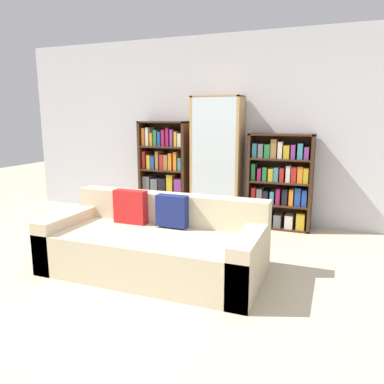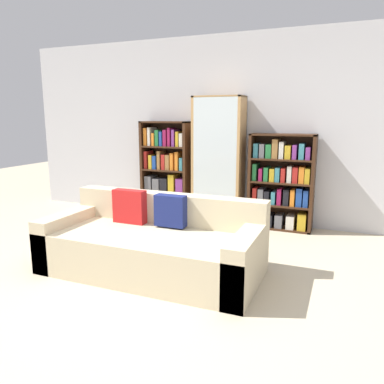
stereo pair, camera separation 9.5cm
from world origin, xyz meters
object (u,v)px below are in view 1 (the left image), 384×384
(bookshelf_left, at_px, (165,172))
(display_cabinet, at_px, (217,161))
(couch, at_px, (155,246))
(bookshelf_right, at_px, (280,184))
(wine_bottle, at_px, (236,236))

(bookshelf_left, xyz_separation_m, display_cabinet, (0.85, -0.02, 0.21))
(couch, height_order, bookshelf_right, bookshelf_right)
(bookshelf_left, bearing_deg, couch, -67.66)
(bookshelf_left, height_order, display_cabinet, display_cabinet)
(couch, xyz_separation_m, wine_bottle, (0.60, 0.94, -0.11))
(couch, relative_size, wine_bottle, 5.51)
(bookshelf_left, height_order, bookshelf_right, bookshelf_left)
(bookshelf_left, distance_m, display_cabinet, 0.88)
(couch, height_order, wine_bottle, couch)
(bookshelf_left, height_order, wine_bottle, bookshelf_left)
(display_cabinet, bearing_deg, bookshelf_left, 178.92)
(bookshelf_right, bearing_deg, couch, -115.26)
(bookshelf_right, bearing_deg, wine_bottle, -107.64)
(bookshelf_left, distance_m, wine_bottle, 1.85)
(bookshelf_right, xyz_separation_m, wine_bottle, (-0.34, -1.06, -0.47))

